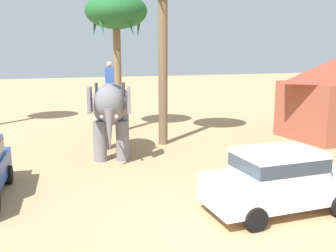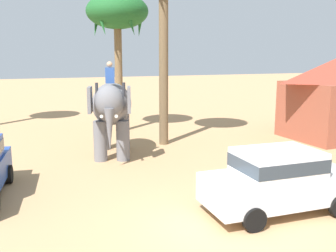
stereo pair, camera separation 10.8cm
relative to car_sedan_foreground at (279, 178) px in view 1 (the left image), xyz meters
The scene contains 5 objects.
ground_plane 2.01m from the car_sedan_foreground, 164.28° to the right, with size 120.00×120.00×0.00m, color tan.
car_sedan_foreground is the anchor object (origin of this frame).
elephant_with_mahout 7.81m from the car_sedan_foreground, 113.11° to the left, with size 2.37×4.01×3.88m.
palm_tree_left_of_road 13.22m from the car_sedan_foreground, 97.80° to the left, with size 3.20×3.20×7.20m.
roadside_hut 10.74m from the car_sedan_foreground, 40.51° to the left, with size 5.25×4.51×4.00m.
Camera 1 is at (-4.42, -7.82, 4.21)m, focal length 41.56 mm.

